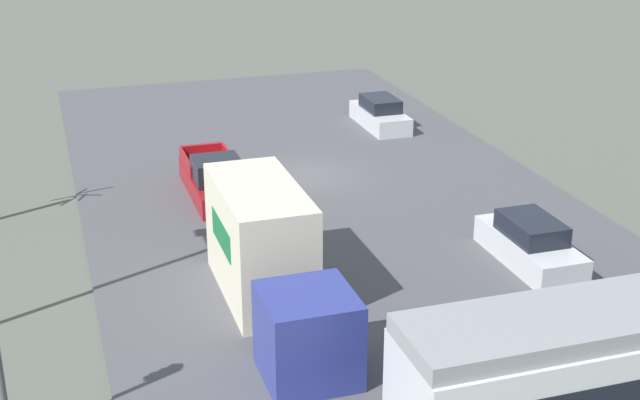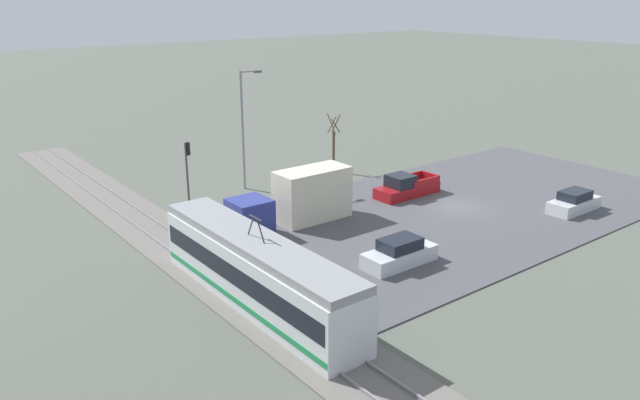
% 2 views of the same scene
% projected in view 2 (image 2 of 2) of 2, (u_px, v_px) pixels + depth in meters
% --- Properties ---
extents(ground_plane, '(320.00, 320.00, 0.00)m').
position_uv_depth(ground_plane, '(457.00, 208.00, 46.14)').
color(ground_plane, '#565B51').
extents(road_surface, '(19.27, 36.83, 0.08)m').
position_uv_depth(road_surface, '(457.00, 207.00, 46.13)').
color(road_surface, '#4C4C51').
rests_on(road_surface, ground).
extents(rail_bed, '(74.04, 4.40, 0.22)m').
position_uv_depth(rail_bed, '(222.00, 278.00, 34.68)').
color(rail_bed, slate).
rests_on(rail_bed, ground).
extents(light_rail_tram, '(14.90, 2.73, 4.66)m').
position_uv_depth(light_rail_tram, '(257.00, 272.00, 31.33)').
color(light_rail_tram, silver).
rests_on(light_rail_tram, ground).
extents(box_truck, '(2.43, 8.95, 3.59)m').
position_uv_depth(box_truck, '(298.00, 200.00, 42.47)').
color(box_truck, navy).
rests_on(box_truck, ground).
extents(pickup_truck, '(2.00, 5.43, 1.77)m').
position_uv_depth(pickup_truck, '(406.00, 187.00, 48.43)').
color(pickup_truck, maroon).
rests_on(pickup_truck, ground).
extents(sedan_car_0, '(1.83, 4.64, 1.61)m').
position_uv_depth(sedan_car_0, '(400.00, 253.00, 36.20)').
color(sedan_car_0, silver).
rests_on(sedan_car_0, ground).
extents(sedan_car_1, '(1.77, 4.39, 1.52)m').
position_uv_depth(sedan_car_1, '(574.00, 202.00, 45.07)').
color(sedan_car_1, silver).
rests_on(sedan_car_1, ground).
extents(traffic_light_pole, '(0.28, 0.47, 4.94)m').
position_uv_depth(traffic_light_pole, '(188.00, 166.00, 45.14)').
color(traffic_light_pole, '#47474C').
rests_on(traffic_light_pole, ground).
extents(street_tree, '(1.22, 1.01, 5.17)m').
position_uv_depth(street_tree, '(334.00, 146.00, 54.63)').
color(street_tree, brown).
rests_on(street_tree, ground).
extents(street_lamp_near_crossing, '(0.36, 1.95, 9.46)m').
position_uv_depth(street_lamp_near_crossing, '(244.00, 123.00, 49.02)').
color(street_lamp_near_crossing, gray).
rests_on(street_lamp_near_crossing, ground).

